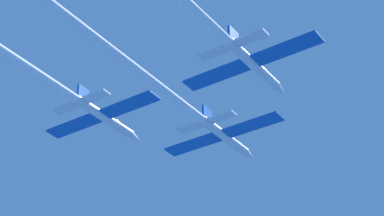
% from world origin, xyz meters
% --- Properties ---
extents(jet_lead, '(15.75, 41.18, 2.61)m').
position_xyz_m(jet_lead, '(-0.21, -10.68, -0.69)').
color(jet_lead, silver).
extents(jet_left_wing, '(15.75, 46.98, 2.61)m').
position_xyz_m(jet_left_wing, '(-10.18, -23.80, 0.13)').
color(jet_left_wing, silver).
extents(jet_right_wing, '(15.75, 40.24, 2.61)m').
position_xyz_m(jet_right_wing, '(9.99, -20.92, -0.37)').
color(jet_right_wing, silver).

